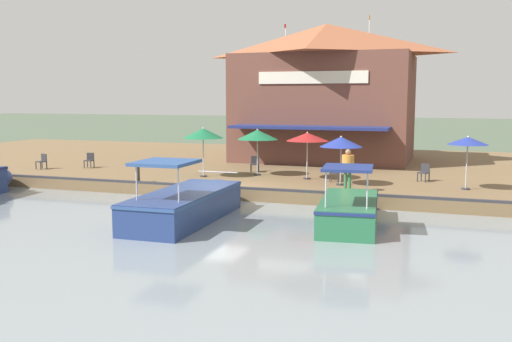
{
  "coord_description": "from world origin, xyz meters",
  "views": [
    {
      "loc": [
        23.1,
        9.74,
        4.61
      ],
      "look_at": [
        -1.0,
        1.55,
        1.3
      ],
      "focal_mm": 40.0,
      "sensor_mm": 36.0,
      "label": 1
    }
  ],
  "objects_px": {
    "waterfront_restaurant": "(326,92)",
    "cafe_chair_back_row_seat": "(255,163)",
    "person_mid_patio": "(348,165)",
    "tree_upstream_bank": "(345,76)",
    "patio_umbrella_far_corner": "(341,142)",
    "patio_umbrella_by_entrance": "(203,133)",
    "cafe_chair_facing_river": "(89,159)",
    "patio_umbrella_near_quay_edge": "(257,135)",
    "patio_umbrella_mid_patio_left": "(468,141)",
    "motorboat_distant_upstream": "(192,201)",
    "mooring_post": "(138,174)",
    "motorboat_fourth_along": "(350,208)",
    "patio_umbrella_back_row": "(307,137)",
    "cafe_chair_beside_entrance": "(335,172)",
    "cafe_chair_under_first_umbrella": "(42,161)",
    "tree_downstream_bank": "(328,83)",
    "cafe_chair_mid_patio": "(424,172)"
  },
  "relations": [
    {
      "from": "cafe_chair_under_first_umbrella",
      "to": "tree_downstream_bank",
      "type": "relative_size",
      "value": 0.12
    },
    {
      "from": "waterfront_restaurant",
      "to": "tree_upstream_bank",
      "type": "relative_size",
      "value": 1.4
    },
    {
      "from": "patio_umbrella_mid_patio_left",
      "to": "cafe_chair_mid_patio",
      "type": "height_order",
      "value": "patio_umbrella_mid_patio_left"
    },
    {
      "from": "cafe_chair_under_first_umbrella",
      "to": "motorboat_distant_upstream",
      "type": "relative_size",
      "value": 0.12
    },
    {
      "from": "person_mid_patio",
      "to": "tree_upstream_bank",
      "type": "xyz_separation_m",
      "value": [
        -17.94,
        -3.33,
        4.36
      ]
    },
    {
      "from": "patio_umbrella_by_entrance",
      "to": "cafe_chair_back_row_seat",
      "type": "height_order",
      "value": "patio_umbrella_by_entrance"
    },
    {
      "from": "patio_umbrella_far_corner",
      "to": "cafe_chair_mid_patio",
      "type": "height_order",
      "value": "patio_umbrella_far_corner"
    },
    {
      "from": "patio_umbrella_near_quay_edge",
      "to": "cafe_chair_beside_entrance",
      "type": "height_order",
      "value": "patio_umbrella_near_quay_edge"
    },
    {
      "from": "mooring_post",
      "to": "cafe_chair_facing_river",
      "type": "bearing_deg",
      "value": -126.33
    },
    {
      "from": "patio_umbrella_mid_patio_left",
      "to": "patio_umbrella_near_quay_edge",
      "type": "bearing_deg",
      "value": -98.01
    },
    {
      "from": "cafe_chair_under_first_umbrella",
      "to": "tree_downstream_bank",
      "type": "xyz_separation_m",
      "value": [
        -15.55,
        12.93,
        4.58
      ]
    },
    {
      "from": "waterfront_restaurant",
      "to": "patio_umbrella_back_row",
      "type": "distance_m",
      "value": 9.37
    },
    {
      "from": "motorboat_distant_upstream",
      "to": "mooring_post",
      "type": "bearing_deg",
      "value": -131.15
    },
    {
      "from": "patio_umbrella_far_corner",
      "to": "patio_umbrella_by_entrance",
      "type": "relative_size",
      "value": 0.91
    },
    {
      "from": "patio_umbrella_near_quay_edge",
      "to": "tree_downstream_bank",
      "type": "distance_m",
      "value": 14.39
    },
    {
      "from": "patio_umbrella_near_quay_edge",
      "to": "cafe_chair_facing_river",
      "type": "xyz_separation_m",
      "value": [
        0.13,
        -10.07,
        -1.62
      ]
    },
    {
      "from": "cafe_chair_mid_patio",
      "to": "tree_downstream_bank",
      "type": "relative_size",
      "value": 0.12
    },
    {
      "from": "patio_umbrella_far_corner",
      "to": "cafe_chair_facing_river",
      "type": "relative_size",
      "value": 2.66
    },
    {
      "from": "cafe_chair_facing_river",
      "to": "motorboat_distant_upstream",
      "type": "distance_m",
      "value": 13.15
    },
    {
      "from": "patio_umbrella_near_quay_edge",
      "to": "motorboat_distant_upstream",
      "type": "relative_size",
      "value": 0.32
    },
    {
      "from": "patio_umbrella_mid_patio_left",
      "to": "cafe_chair_facing_river",
      "type": "distance_m",
      "value": 20.27
    },
    {
      "from": "waterfront_restaurant",
      "to": "cafe_chair_beside_entrance",
      "type": "bearing_deg",
      "value": 14.93
    },
    {
      "from": "waterfront_restaurant",
      "to": "cafe_chair_back_row_seat",
      "type": "xyz_separation_m",
      "value": [
        7.27,
        -2.28,
        -3.88
      ]
    },
    {
      "from": "cafe_chair_facing_river",
      "to": "patio_umbrella_near_quay_edge",
      "type": "bearing_deg",
      "value": 90.75
    },
    {
      "from": "mooring_post",
      "to": "patio_umbrella_mid_patio_left",
      "type": "bearing_deg",
      "value": 100.71
    },
    {
      "from": "person_mid_patio",
      "to": "tree_upstream_bank",
      "type": "relative_size",
      "value": 0.23
    },
    {
      "from": "cafe_chair_back_row_seat",
      "to": "person_mid_patio",
      "type": "height_order",
      "value": "person_mid_patio"
    },
    {
      "from": "cafe_chair_beside_entrance",
      "to": "cafe_chair_mid_patio",
      "type": "bearing_deg",
      "value": 109.03
    },
    {
      "from": "motorboat_distant_upstream",
      "to": "patio_umbrella_by_entrance",
      "type": "bearing_deg",
      "value": -159.39
    },
    {
      "from": "patio_umbrella_back_row",
      "to": "waterfront_restaurant",
      "type": "bearing_deg",
      "value": -173.49
    },
    {
      "from": "patio_umbrella_far_corner",
      "to": "patio_umbrella_back_row",
      "type": "bearing_deg",
      "value": -125.98
    },
    {
      "from": "patio_umbrella_far_corner",
      "to": "tree_downstream_bank",
      "type": "relative_size",
      "value": 0.33
    },
    {
      "from": "cafe_chair_facing_river",
      "to": "cafe_chair_back_row_seat",
      "type": "distance_m",
      "value": 9.61
    },
    {
      "from": "waterfront_restaurant",
      "to": "motorboat_fourth_along",
      "type": "bearing_deg",
      "value": 15.11
    },
    {
      "from": "waterfront_restaurant",
      "to": "patio_umbrella_mid_patio_left",
      "type": "relative_size",
      "value": 4.78
    },
    {
      "from": "cafe_chair_under_first_umbrella",
      "to": "tree_upstream_bank",
      "type": "height_order",
      "value": "tree_upstream_bank"
    },
    {
      "from": "mooring_post",
      "to": "tree_upstream_bank",
      "type": "height_order",
      "value": "tree_upstream_bank"
    },
    {
      "from": "cafe_chair_beside_entrance",
      "to": "cafe_chair_under_first_umbrella",
      "type": "xyz_separation_m",
      "value": [
        0.58,
        -16.46,
        0.0
      ]
    },
    {
      "from": "tree_upstream_bank",
      "to": "cafe_chair_mid_patio",
      "type": "bearing_deg",
      "value": 24.62
    },
    {
      "from": "cafe_chair_beside_entrance",
      "to": "person_mid_patio",
      "type": "bearing_deg",
      "value": 20.64
    },
    {
      "from": "patio_umbrella_near_quay_edge",
      "to": "tree_upstream_bank",
      "type": "xyz_separation_m",
      "value": [
        -14.18,
        1.98,
        3.43
      ]
    },
    {
      "from": "patio_umbrella_near_quay_edge",
      "to": "cafe_chair_facing_river",
      "type": "distance_m",
      "value": 10.2
    },
    {
      "from": "patio_umbrella_mid_patio_left",
      "to": "cafe_chair_back_row_seat",
      "type": "bearing_deg",
      "value": -103.88
    },
    {
      "from": "motorboat_fourth_along",
      "to": "cafe_chair_back_row_seat",
      "type": "bearing_deg",
      "value": -142.76
    },
    {
      "from": "cafe_chair_mid_patio",
      "to": "person_mid_patio",
      "type": "relative_size",
      "value": 0.46
    },
    {
      "from": "patio_umbrella_back_row",
      "to": "tree_downstream_bank",
      "type": "xyz_separation_m",
      "value": [
        -14.62,
        -2.06,
        2.98
      ]
    },
    {
      "from": "patio_umbrella_near_quay_edge",
      "to": "cafe_chair_beside_entrance",
      "type": "relative_size",
      "value": 2.81
    },
    {
      "from": "cafe_chair_back_row_seat",
      "to": "person_mid_patio",
      "type": "bearing_deg",
      "value": 49.67
    },
    {
      "from": "tree_downstream_bank",
      "to": "waterfront_restaurant",
      "type": "bearing_deg",
      "value": 10.43
    },
    {
      "from": "patio_umbrella_near_quay_edge",
      "to": "person_mid_patio",
      "type": "distance_m",
      "value": 6.57
    }
  ]
}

